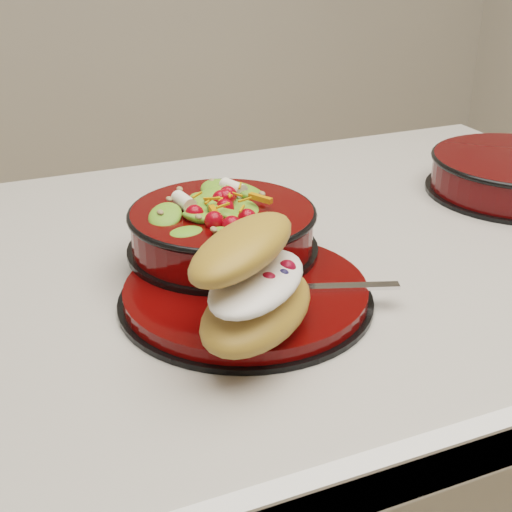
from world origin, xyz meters
name	(u,v)px	position (x,y,z in m)	size (l,w,h in m)	color
dinner_plate	(247,293)	(-0.01, -0.10, 0.91)	(0.26, 0.26, 0.02)	black
salad_bowl	(222,223)	(-0.01, -0.02, 0.95)	(0.21, 0.21, 0.09)	black
croissant	(254,282)	(-0.04, -0.18, 0.97)	(0.17, 0.18, 0.10)	#A77933
fork	(314,288)	(0.04, -0.14, 0.92)	(0.16, 0.07, 0.00)	silver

